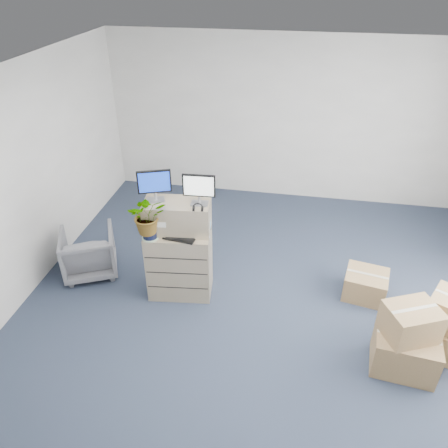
{
  "coord_description": "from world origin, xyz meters",
  "views": [
    {
      "loc": [
        0.3,
        -3.73,
        3.85
      ],
      "look_at": [
        -0.45,
        0.4,
        1.2
      ],
      "focal_mm": 35.0,
      "sensor_mm": 36.0,
      "label": 1
    }
  ],
  "objects_px": {
    "monitor_right": "(199,188)",
    "potted_plant": "(148,219)",
    "monitor_left": "(154,184)",
    "keyboard": "(180,238)",
    "filing_cabinet_lower": "(180,262)",
    "office_chair": "(88,250)",
    "water_bottle": "(188,221)"
  },
  "relations": [
    {
      "from": "monitor_right",
      "to": "potted_plant",
      "type": "xyz_separation_m",
      "value": [
        -0.56,
        -0.23,
        -0.35
      ]
    },
    {
      "from": "keyboard",
      "to": "potted_plant",
      "type": "xyz_separation_m",
      "value": [
        -0.35,
        -0.05,
        0.25
      ]
    },
    {
      "from": "monitor_left",
      "to": "water_bottle",
      "type": "xyz_separation_m",
      "value": [
        0.36,
        0.06,
        -0.5
      ]
    },
    {
      "from": "water_bottle",
      "to": "potted_plant",
      "type": "height_order",
      "value": "potted_plant"
    },
    {
      "from": "monitor_right",
      "to": "office_chair",
      "type": "height_order",
      "value": "monitor_right"
    },
    {
      "from": "filing_cabinet_lower",
      "to": "keyboard",
      "type": "bearing_deg",
      "value": -71.96
    },
    {
      "from": "monitor_right",
      "to": "potted_plant",
      "type": "relative_size",
      "value": 0.64
    },
    {
      "from": "monitor_right",
      "to": "water_bottle",
      "type": "xyz_separation_m",
      "value": [
        -0.16,
        0.05,
        -0.5
      ]
    },
    {
      "from": "filing_cabinet_lower",
      "to": "monitor_left",
      "type": "xyz_separation_m",
      "value": [
        -0.26,
        0.04,
        1.08
      ]
    },
    {
      "from": "filing_cabinet_lower",
      "to": "monitor_left",
      "type": "relative_size",
      "value": 2.37
    },
    {
      "from": "filing_cabinet_lower",
      "to": "potted_plant",
      "type": "height_order",
      "value": "potted_plant"
    },
    {
      "from": "filing_cabinet_lower",
      "to": "monitor_left",
      "type": "height_order",
      "value": "monitor_left"
    },
    {
      "from": "monitor_right",
      "to": "keyboard",
      "type": "height_order",
      "value": "monitor_right"
    },
    {
      "from": "keyboard",
      "to": "potted_plant",
      "type": "distance_m",
      "value": 0.43
    },
    {
      "from": "monitor_right",
      "to": "office_chair",
      "type": "bearing_deg",
      "value": 172.42
    },
    {
      "from": "monitor_left",
      "to": "monitor_right",
      "type": "height_order",
      "value": "monitor_left"
    },
    {
      "from": "filing_cabinet_lower",
      "to": "water_bottle",
      "type": "bearing_deg",
      "value": 35.29
    },
    {
      "from": "filing_cabinet_lower",
      "to": "monitor_right",
      "type": "xyz_separation_m",
      "value": [
        0.27,
        0.05,
        1.07
      ]
    },
    {
      "from": "filing_cabinet_lower",
      "to": "potted_plant",
      "type": "relative_size",
      "value": 1.55
    },
    {
      "from": "potted_plant",
      "to": "monitor_left",
      "type": "bearing_deg",
      "value": 81.32
    },
    {
      "from": "office_chair",
      "to": "potted_plant",
      "type": "bearing_deg",
      "value": 136.92
    },
    {
      "from": "potted_plant",
      "to": "keyboard",
      "type": "bearing_deg",
      "value": 8.55
    },
    {
      "from": "monitor_left",
      "to": "water_bottle",
      "type": "relative_size",
      "value": 1.77
    },
    {
      "from": "monitor_right",
      "to": "office_chair",
      "type": "relative_size",
      "value": 0.54
    },
    {
      "from": "monitor_right",
      "to": "water_bottle",
      "type": "bearing_deg",
      "value": 160.86
    },
    {
      "from": "monitor_right",
      "to": "monitor_left",
      "type": "bearing_deg",
      "value": 177.84
    },
    {
      "from": "water_bottle",
      "to": "office_chair",
      "type": "relative_size",
      "value": 0.31
    },
    {
      "from": "monitor_left",
      "to": "keyboard",
      "type": "xyz_separation_m",
      "value": [
        0.32,
        -0.17,
        -0.61
      ]
    },
    {
      "from": "monitor_left",
      "to": "monitor_right",
      "type": "relative_size",
      "value": 1.02
    },
    {
      "from": "filing_cabinet_lower",
      "to": "monitor_right",
      "type": "bearing_deg",
      "value": 3.99
    },
    {
      "from": "monitor_left",
      "to": "office_chair",
      "type": "xyz_separation_m",
      "value": [
        -1.09,
        0.13,
        -1.18
      ]
    },
    {
      "from": "potted_plant",
      "to": "office_chair",
      "type": "distance_m",
      "value": 1.39
    }
  ]
}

